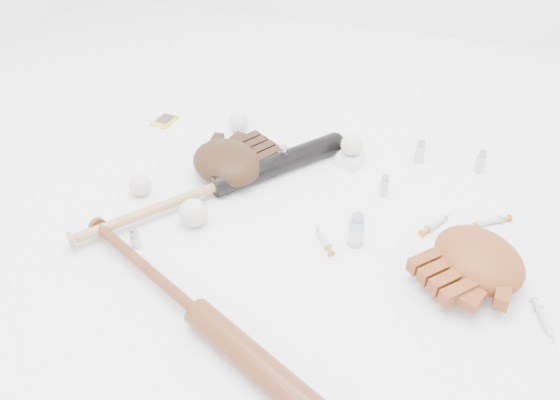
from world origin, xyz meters
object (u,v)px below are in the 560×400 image
(bat_dark, at_px, (217,186))
(bat_wood, at_px, (199,313))
(pedestal, at_px, (350,159))
(glove_dark, at_px, (227,162))

(bat_dark, xyz_separation_m, bat_wood, (0.14, -0.45, 0.00))
(bat_wood, bearing_deg, pedestal, 101.26)
(bat_wood, xyz_separation_m, glove_dark, (-0.15, 0.55, 0.02))
(glove_dark, height_order, pedestal, glove_dark)
(bat_dark, bearing_deg, pedestal, -11.36)
(bat_wood, height_order, pedestal, bat_wood)
(bat_wood, height_order, glove_dark, glove_dark)
(bat_dark, height_order, bat_wood, same)
(bat_dark, distance_m, pedestal, 0.44)
(bat_dark, bearing_deg, bat_wood, -122.56)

